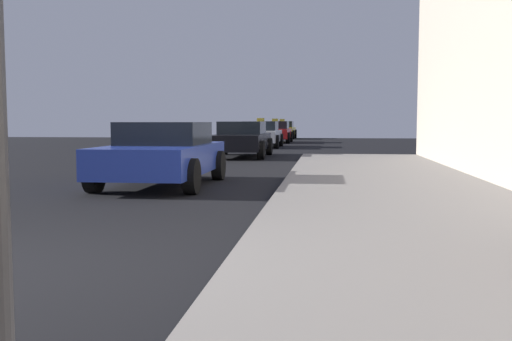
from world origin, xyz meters
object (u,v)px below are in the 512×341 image
(car_white, at_px, (260,134))
(car_red, at_px, (275,132))
(car_blue, at_px, (163,153))
(car_black, at_px, (242,139))
(car_yellow, at_px, (282,130))

(car_white, xyz_separation_m, car_red, (0.16, 6.24, -0.00))
(car_blue, relative_size, car_red, 0.94)
(car_black, bearing_deg, car_white, -88.44)
(car_black, relative_size, car_red, 1.00)
(car_white, height_order, car_yellow, same)
(car_black, height_order, car_yellow, car_yellow)
(car_black, relative_size, car_white, 1.03)
(car_blue, bearing_deg, car_yellow, -89.91)
(car_blue, bearing_deg, car_white, -89.95)
(car_red, relative_size, car_yellow, 0.96)
(car_blue, relative_size, car_yellow, 0.90)
(car_white, bearing_deg, car_yellow, -89.86)
(car_white, bearing_deg, car_black, 91.56)
(car_red, height_order, car_yellow, same)
(car_white, bearing_deg, car_blue, 90.05)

